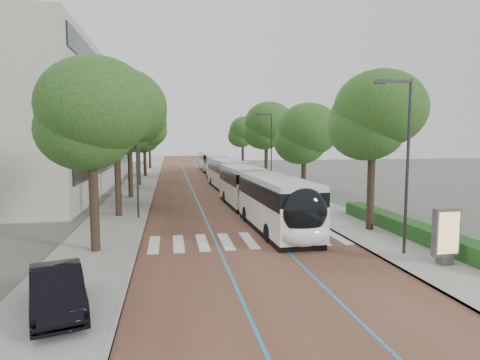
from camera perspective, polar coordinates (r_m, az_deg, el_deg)
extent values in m
plane|color=#51544C|center=(20.82, 1.28, -9.33)|extent=(160.00, 160.00, 0.00)
cube|color=brown|center=(60.07, -6.16, 0.65)|extent=(11.00, 140.00, 0.02)
cube|color=gray|center=(60.05, -13.32, 0.58)|extent=(4.00, 140.00, 0.12)
cube|color=gray|center=(61.02, 0.88, 0.82)|extent=(4.00, 140.00, 0.12)
cube|color=gray|center=(59.97, -11.51, 0.61)|extent=(0.20, 140.00, 0.14)
cube|color=gray|center=(60.69, -0.88, 0.79)|extent=(0.20, 140.00, 0.14)
cube|color=silver|center=(21.42, -12.12, -8.95)|extent=(0.55, 3.60, 0.01)
cube|color=silver|center=(21.40, -8.73, -8.90)|extent=(0.55, 3.60, 0.01)
cube|color=silver|center=(21.46, -5.35, -8.82)|extent=(0.55, 3.60, 0.01)
cube|color=silver|center=(21.59, -2.01, -8.70)|extent=(0.55, 3.60, 0.01)
cube|color=silver|center=(21.79, 1.28, -8.56)|extent=(0.55, 3.60, 0.01)
cube|color=silver|center=(22.07, 4.50, -8.40)|extent=(0.55, 3.60, 0.01)
cube|color=silver|center=(22.40, 7.63, -8.21)|extent=(0.55, 3.60, 0.01)
cube|color=silver|center=(22.80, 10.66, -8.01)|extent=(0.55, 3.60, 0.01)
cube|color=silver|center=(23.26, 13.57, -7.80)|extent=(0.55, 3.60, 0.01)
cube|color=teal|center=(59.99, -7.69, 0.64)|extent=(0.12, 126.00, 0.01)
cube|color=teal|center=(60.20, -4.64, 0.69)|extent=(0.12, 126.00, 0.01)
cube|color=#A7A59B|center=(50.20, -28.25, 6.95)|extent=(18.00, 40.00, 14.00)
cube|color=black|center=(48.21, -17.74, 2.69)|extent=(0.12, 38.00, 1.60)
cube|color=black|center=(48.15, -17.86, 6.49)|extent=(0.12, 38.00, 1.60)
cube|color=black|center=(48.30, -17.98, 10.29)|extent=(0.12, 38.00, 1.60)
cube|color=black|center=(48.64, -18.09, 13.81)|extent=(0.12, 38.00, 1.60)
cube|color=#153B14|center=(24.13, 23.14, -6.42)|extent=(1.20, 14.00, 0.80)
cylinder|color=#2B2B2D|center=(19.89, 22.71, 1.56)|extent=(0.14, 0.14, 8.00)
cube|color=#2B2B2D|center=(19.59, 21.15, 13.00)|extent=(1.70, 0.12, 0.12)
cube|color=#2B2B2D|center=(19.23, 19.31, 12.96)|extent=(0.50, 0.20, 0.10)
cylinder|color=#2B2B2D|center=(43.07, 4.48, 4.09)|extent=(0.14, 0.14, 8.00)
cube|color=#2B2B2D|center=(42.94, 3.48, 9.30)|extent=(1.70, 0.12, 0.12)
cube|color=#2B2B2D|center=(42.78, 2.55, 9.21)|extent=(0.50, 0.20, 0.10)
cylinder|color=#2B2B2D|center=(27.82, -14.45, 2.94)|extent=(0.14, 0.14, 8.00)
cylinder|color=black|center=(20.28, -20.02, -3.56)|extent=(0.44, 0.44, 4.52)
ellipsoid|color=#1B4616|center=(20.04, -20.44, 8.12)|extent=(5.32, 5.32, 4.53)
cylinder|color=black|center=(29.07, -16.96, -0.26)|extent=(0.44, 0.44, 4.96)
ellipsoid|color=#1B4616|center=(28.96, -17.23, 8.64)|extent=(6.34, 6.34, 5.39)
cylinder|color=black|center=(37.99, -15.32, 1.11)|extent=(0.44, 0.44, 4.87)
ellipsoid|color=#1B4616|center=(37.89, -15.51, 7.79)|extent=(6.16, 6.16, 5.23)
cylinder|color=black|center=(47.93, -14.22, 2.12)|extent=(0.44, 0.44, 4.92)
ellipsoid|color=#1B4616|center=(47.85, -14.36, 7.47)|extent=(5.28, 5.28, 4.49)
cylinder|color=black|center=(59.90, -13.37, 2.57)|extent=(0.44, 0.44, 4.30)
ellipsoid|color=#1B4616|center=(59.81, -13.46, 6.31)|extent=(5.95, 5.95, 5.05)
cylinder|color=black|center=(74.84, -12.71, 3.59)|extent=(0.44, 0.44, 5.27)
ellipsoid|color=#1B4616|center=(74.81, -12.79, 7.25)|extent=(5.84, 5.84, 4.96)
cylinder|color=black|center=(24.81, 18.08, -1.64)|extent=(0.44, 0.44, 4.67)
ellipsoid|color=#1B4616|center=(24.64, 18.40, 8.20)|extent=(5.26, 5.26, 4.47)
cylinder|color=black|center=(35.81, 9.04, 0.29)|extent=(0.44, 0.44, 4.02)
ellipsoid|color=#1B4616|center=(35.65, 9.13, 6.15)|extent=(5.43, 5.43, 4.61)
cylinder|color=black|center=(49.19, 3.74, 2.32)|extent=(0.44, 0.44, 4.82)
ellipsoid|color=#1B4616|center=(49.11, 3.78, 7.43)|extent=(5.97, 5.97, 5.07)
cylinder|color=black|center=(64.83, 0.39, 3.06)|extent=(0.44, 0.44, 4.50)
ellipsoid|color=#1B4616|center=(64.76, 0.39, 6.68)|extent=(4.91, 4.91, 4.17)
cylinder|color=black|center=(28.58, 2.16, -1.53)|extent=(2.33, 0.98, 2.30)
cube|color=white|center=(23.77, 5.18, -4.31)|extent=(2.83, 9.44, 1.82)
cube|color=black|center=(23.60, 5.21, -1.59)|extent=(2.87, 9.26, 0.97)
cube|color=silver|center=(23.52, 5.22, -0.04)|extent=(2.78, 9.25, 0.31)
cube|color=black|center=(23.99, 5.16, -6.87)|extent=(2.77, 9.07, 0.35)
cube|color=white|center=(32.81, 0.31, -1.46)|extent=(2.77, 7.82, 1.82)
cube|color=black|center=(32.69, 0.31, 0.52)|extent=(2.81, 7.67, 0.97)
cube|color=silver|center=(32.63, 0.31, 1.64)|extent=(2.72, 7.67, 0.31)
cube|color=black|center=(32.97, 0.31, -3.34)|extent=(2.71, 7.51, 0.35)
ellipsoid|color=black|center=(19.43, 9.16, -4.45)|extent=(2.39, 1.18, 2.28)
ellipsoid|color=white|center=(19.62, 9.16, -7.75)|extent=(2.38, 1.08, 1.14)
cylinder|color=black|center=(21.47, 4.07, -7.49)|extent=(0.34, 1.01, 1.00)
cylinder|color=black|center=(22.19, 9.73, -7.12)|extent=(0.34, 1.01, 1.00)
cylinder|color=black|center=(34.33, -2.13, -2.42)|extent=(0.34, 1.01, 1.00)
cylinder|color=black|center=(34.78, 1.54, -2.31)|extent=(0.34, 1.01, 1.00)
cylinder|color=black|center=(26.55, 0.86, -4.88)|extent=(0.34, 1.01, 1.00)
cylinder|color=black|center=(27.13, 5.53, -4.68)|extent=(0.34, 1.01, 1.00)
cube|color=white|center=(43.15, -1.86, 0.31)|extent=(2.94, 12.08, 1.82)
cube|color=black|center=(43.06, -1.86, 1.82)|extent=(2.97, 11.84, 0.97)
cube|color=silver|center=(43.02, -1.86, 2.67)|extent=(2.88, 11.84, 0.31)
cube|color=black|center=(43.27, -1.85, -1.13)|extent=(2.87, 11.60, 0.35)
ellipsoid|color=black|center=(37.37, -0.27, 0.58)|extent=(2.39, 1.18, 2.28)
ellipsoid|color=white|center=(37.44, -0.26, -1.16)|extent=(2.38, 1.08, 1.14)
cylinder|color=black|center=(39.52, -2.54, -1.33)|extent=(0.34, 1.01, 1.00)
cylinder|color=black|center=(39.95, 0.66, -1.24)|extent=(0.34, 1.01, 1.00)
cylinder|color=black|center=(46.79, -4.04, -0.21)|extent=(0.34, 1.01, 1.00)
cylinder|color=black|center=(47.15, -1.32, -0.15)|extent=(0.34, 1.01, 1.00)
cube|color=white|center=(56.31, -3.44, 1.61)|extent=(3.08, 12.11, 1.82)
cube|color=black|center=(56.24, -3.45, 2.77)|extent=(3.11, 11.87, 0.97)
cube|color=silver|center=(56.21, -3.46, 3.42)|extent=(3.02, 11.87, 0.31)
cube|color=black|center=(56.40, -3.44, 0.51)|extent=(3.01, 11.63, 0.35)
ellipsoid|color=black|center=(50.44, -3.02, 1.95)|extent=(2.40, 1.21, 2.28)
ellipsoid|color=white|center=(50.48, -3.01, 0.66)|extent=(2.40, 1.11, 1.14)
cylinder|color=black|center=(52.73, -4.41, 0.48)|extent=(0.35, 1.01, 1.00)
cylinder|color=black|center=(52.89, -1.97, 0.51)|extent=(0.35, 1.01, 1.00)
cylinder|color=black|center=(60.10, -4.75, 1.14)|extent=(0.35, 1.01, 1.00)
cylinder|color=black|center=(60.23, -2.60, 1.16)|extent=(0.35, 1.01, 1.00)
cube|color=white|center=(69.01, -4.50, 2.39)|extent=(2.69, 12.04, 1.82)
cube|color=black|center=(68.95, -4.50, 3.33)|extent=(2.72, 11.80, 0.97)
cube|color=silver|center=(68.92, -4.51, 3.87)|extent=(2.63, 11.80, 0.31)
cube|color=black|center=(69.08, -4.49, 1.49)|extent=(2.63, 11.56, 0.35)
ellipsoid|color=black|center=(63.15, -4.08, 2.74)|extent=(2.37, 1.14, 2.28)
ellipsoid|color=white|center=(63.17, -4.07, 1.71)|extent=(2.37, 1.04, 1.14)
cylinder|color=black|center=(65.40, -5.23, 1.52)|extent=(0.32, 1.00, 1.00)
cylinder|color=black|center=(65.58, -3.25, 1.55)|extent=(0.32, 1.00, 1.00)
cylinder|color=black|center=(72.76, -5.62, 1.96)|extent=(0.32, 1.00, 1.00)
cylinder|color=black|center=(72.93, -3.85, 1.98)|extent=(0.32, 1.00, 1.00)
cube|color=#59595B|center=(19.56, 27.08, -10.08)|extent=(0.55, 0.46, 0.36)
cube|color=#59595B|center=(19.28, 27.25, -6.62)|extent=(1.17, 0.34, 2.06)
cube|color=#EAC27C|center=(19.15, 27.57, -6.71)|extent=(0.99, 0.04, 1.79)
imported|color=black|center=(14.01, -24.59, -14.02)|extent=(2.67, 4.51, 1.40)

